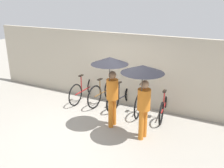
{
  "coord_description": "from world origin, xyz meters",
  "views": [
    {
      "loc": [
        3.14,
        -4.92,
        3.38
      ],
      "look_at": [
        0.0,
        1.13,
        1.0
      ],
      "focal_mm": 40.0,
      "sensor_mm": 36.0,
      "label": 1
    }
  ],
  "objects": [
    {
      "name": "ground_plane",
      "position": [
        0.0,
        0.0,
        0.0
      ],
      "size": [
        30.0,
        30.0,
        0.0
      ],
      "primitive_type": "plane",
      "color": "gray"
    },
    {
      "name": "parked_bicycle_0",
      "position": [
        -1.4,
        1.79,
        0.39
      ],
      "size": [
        0.44,
        1.82,
        1.06
      ],
      "rotation": [
        0.0,
        0.0,
        1.57
      ],
      "color": "black",
      "rests_on": "ground"
    },
    {
      "name": "parked_bicycle_2",
      "position": [
        0.0,
        1.84,
        0.35
      ],
      "size": [
        0.45,
        1.66,
        1.0
      ],
      "rotation": [
        0.0,
        0.0,
        1.42
      ],
      "color": "black",
      "rests_on": "ground"
    },
    {
      "name": "pedestrian_leading",
      "position": [
        0.3,
        0.48,
        1.53
      ],
      "size": [
        0.95,
        0.95,
        1.97
      ],
      "rotation": [
        0.0,
        0.0,
        3.12
      ],
      "color": "#C66B1E",
      "rests_on": "ground"
    },
    {
      "name": "pedestrian_center",
      "position": [
        1.26,
        0.26,
        1.53
      ],
      "size": [
        1.01,
        1.01,
        1.94
      ],
      "rotation": [
        0.0,
        0.0,
        3.02
      ],
      "color": "#C66B1E",
      "rests_on": "ground"
    },
    {
      "name": "parked_bicycle_1",
      "position": [
        -0.7,
        1.83,
        0.4
      ],
      "size": [
        0.44,
        1.73,
        1.09
      ],
      "rotation": [
        0.0,
        0.0,
        1.5
      ],
      "color": "black",
      "rests_on": "ground"
    },
    {
      "name": "back_wall",
      "position": [
        0.0,
        2.16,
        1.16
      ],
      "size": [
        10.8,
        0.12,
        2.33
      ],
      "color": "#B2A893",
      "rests_on": "ground"
    },
    {
      "name": "parked_bicycle_4",
      "position": [
        1.4,
        1.83,
        0.35
      ],
      "size": [
        0.44,
        1.74,
        1.0
      ],
      "rotation": [
        0.0,
        0.0,
        1.7
      ],
      "color": "black",
      "rests_on": "ground"
    },
    {
      "name": "parked_bicycle_3",
      "position": [
        0.7,
        1.86,
        0.39
      ],
      "size": [
        0.44,
        1.8,
        0.98
      ],
      "rotation": [
        0.0,
        0.0,
        1.67
      ],
      "color": "black",
      "rests_on": "ground"
    }
  ]
}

